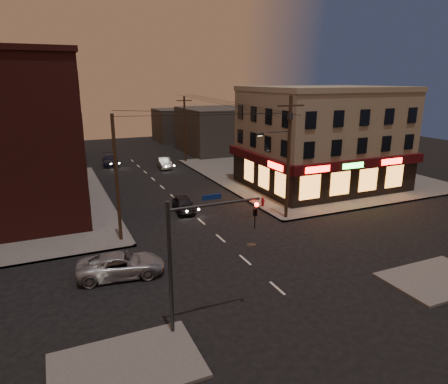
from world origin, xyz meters
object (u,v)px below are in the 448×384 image
suv_cross (121,265)px  fire_hydrant (263,201)px  sedan_near (184,204)px  sedan_mid (164,163)px  sedan_far (110,160)px

suv_cross → fire_hydrant: suv_cross is taller
sedan_near → sedan_mid: sedan_mid is taller
sedan_mid → fire_hydrant: (3.57, -20.22, -0.09)m
sedan_mid → suv_cross: bearing=-105.6°
suv_cross → sedan_far: (4.40, 33.09, 0.02)m
sedan_mid → sedan_far: sedan_far is taller
suv_cross → sedan_far: sedan_far is taller
sedan_far → fire_hydrant: size_ratio=5.87×
suv_cross → sedan_mid: bearing=-12.8°
sedan_near → sedan_far: sedan_far is taller
sedan_far → fire_hydrant: sedan_far is taller
sedan_near → sedan_mid: size_ratio=0.92×
suv_cross → sedan_near: size_ratio=1.30×
sedan_near → fire_hydrant: size_ratio=4.62×
sedan_mid → sedan_near: bearing=-95.5°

